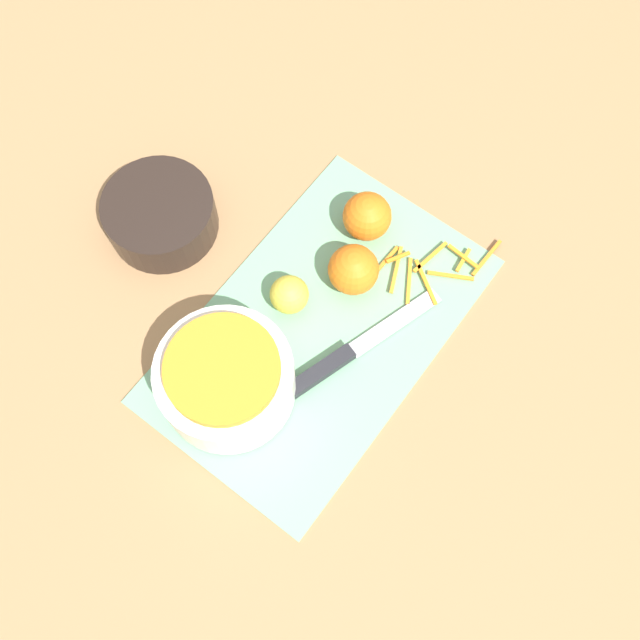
{
  "coord_description": "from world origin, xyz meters",
  "views": [
    {
      "loc": [
        -0.29,
        -0.22,
        0.94
      ],
      "look_at": [
        0.0,
        0.0,
        0.04
      ],
      "focal_mm": 42.0,
      "sensor_mm": 36.0,
      "label": 1
    }
  ],
  "objects_px": {
    "bowl_speckled": "(226,379)",
    "lemon": "(289,295)",
    "orange_left": "(367,216)",
    "knife": "(337,360)",
    "bowl_dark": "(161,215)",
    "orange_right": "(353,270)"
  },
  "relations": [
    {
      "from": "orange_left",
      "to": "knife",
      "type": "bearing_deg",
      "value": -154.89
    },
    {
      "from": "bowl_dark",
      "to": "bowl_speckled",
      "type": "bearing_deg",
      "value": -119.88
    },
    {
      "from": "bowl_speckled",
      "to": "orange_right",
      "type": "distance_m",
      "value": 0.22
    },
    {
      "from": "knife",
      "to": "bowl_speckled",
      "type": "bearing_deg",
      "value": 159.5
    },
    {
      "from": "bowl_dark",
      "to": "lemon",
      "type": "distance_m",
      "value": 0.22
    },
    {
      "from": "knife",
      "to": "orange_left",
      "type": "height_order",
      "value": "orange_left"
    },
    {
      "from": "bowl_dark",
      "to": "lemon",
      "type": "xyz_separation_m",
      "value": [
        0.01,
        -0.22,
        0.0
      ]
    },
    {
      "from": "bowl_speckled",
      "to": "orange_left",
      "type": "bearing_deg",
      "value": -0.61
    },
    {
      "from": "bowl_dark",
      "to": "knife",
      "type": "xyz_separation_m",
      "value": [
        -0.02,
        -0.32,
        -0.02
      ]
    },
    {
      "from": "lemon",
      "to": "bowl_dark",
      "type": "bearing_deg",
      "value": 93.06
    },
    {
      "from": "bowl_speckled",
      "to": "lemon",
      "type": "bearing_deg",
      "value": 4.98
    },
    {
      "from": "bowl_speckled",
      "to": "knife",
      "type": "relative_size",
      "value": 0.72
    },
    {
      "from": "orange_right",
      "to": "lemon",
      "type": "height_order",
      "value": "orange_right"
    },
    {
      "from": "bowl_speckled",
      "to": "bowl_dark",
      "type": "relative_size",
      "value": 1.12
    },
    {
      "from": "orange_right",
      "to": "bowl_dark",
      "type": "bearing_deg",
      "value": 108.5
    },
    {
      "from": "bowl_dark",
      "to": "lemon",
      "type": "bearing_deg",
      "value": -86.94
    },
    {
      "from": "knife",
      "to": "orange_left",
      "type": "relative_size",
      "value": 3.54
    },
    {
      "from": "knife",
      "to": "orange_left",
      "type": "xyz_separation_m",
      "value": [
        0.18,
        0.09,
        0.03
      ]
    },
    {
      "from": "bowl_speckled",
      "to": "orange_right",
      "type": "relative_size",
      "value": 2.51
    },
    {
      "from": "knife",
      "to": "bowl_dark",
      "type": "bearing_deg",
      "value": 104.43
    },
    {
      "from": "bowl_dark",
      "to": "orange_left",
      "type": "height_order",
      "value": "orange_left"
    },
    {
      "from": "orange_right",
      "to": "lemon",
      "type": "bearing_deg",
      "value": 147.93
    }
  ]
}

